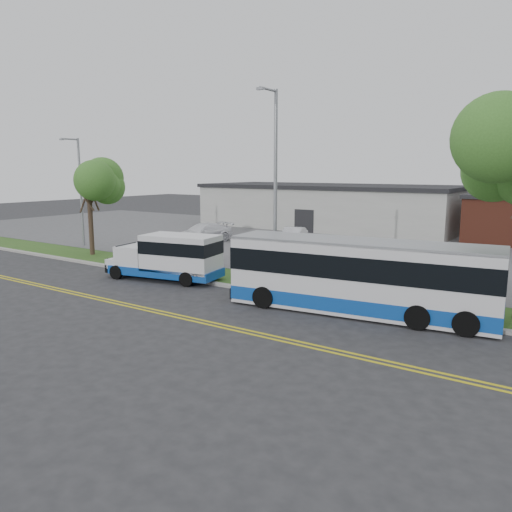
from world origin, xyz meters
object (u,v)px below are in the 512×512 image
Objects in this scene: streetlight_far at (80,188)px; pedestrian at (207,252)px; tree_west at (88,180)px; transit_bus at (359,277)px; parked_car_b at (203,233)px; parked_car_a at (293,236)px; streetlight_near at (275,182)px; shuttle_bus at (171,256)px.

pedestrian is at bearing -5.98° from streetlight_far.
tree_west is 10.37m from pedestrian.
streetlight_far is 25.11m from transit_bus.
parked_car_b is (-7.04, 7.86, -0.21)m from pedestrian.
streetlight_far is at bearing 161.86° from transit_bus.
parked_car_a is at bearing 35.27° from parked_car_b.
tree_west is at bearing -2.76° from pedestrian.
tree_west reaches higher than parked_car_b.
shuttle_bus is at bearing -158.85° from streetlight_near.
tree_west reaches higher than pedestrian.
streetlight_near is at bearing 159.40° from pedestrian.
streetlight_near reaches higher than pedestrian.
transit_bus is at bearing -21.28° from streetlight_near.
transit_bus reaches higher than parked_car_b.
shuttle_bus is at bearing 172.37° from transit_bus.
pedestrian is 0.37× the size of parked_car_b.
pedestrian is at bearing -35.74° from parked_car_b.
transit_bus is 21.24m from parked_car_b.
shuttle_bus is at bearing -18.80° from streetlight_far.
streetlight_far is 4.19× the size of pedestrian.
parked_car_a is at bearing 51.49° from tree_west.
pedestrian is 10.68m from parked_car_a.
streetlight_far reaches higher than pedestrian.
shuttle_bus is 13.35m from parked_car_b.
pedestrian is (13.50, -1.42, -3.42)m from streetlight_far.
streetlight_far is at bearing -13.56° from pedestrian.
shuttle_bus is 3.31m from pedestrian.
shuttle_bus reaches higher than parked_car_a.
parked_car_b is at bearing 112.52° from shuttle_bus.
streetlight_near is 1.85× the size of parked_car_b.
parked_car_b is (-18.00, 11.26, -0.67)m from transit_bus.
shuttle_bus is at bearing -14.22° from tree_west.
parked_car_a is 0.79× the size of parked_car_b.
streetlight_near is 6.94m from transit_bus.
pedestrian is (-0.30, 3.28, -0.26)m from shuttle_bus.
shuttle_bus is at bearing -44.21° from parked_car_b.
streetlight_far is at bearing 151.02° from tree_west.
pedestrian is at bearing -103.08° from parked_car_a.
tree_west is 1.70× the size of parked_car_a.
streetlight_near reaches higher than parked_car_b.
parked_car_b is (2.46, 8.66, -4.28)m from tree_west.
streetlight_far is 14.92m from shuttle_bus.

